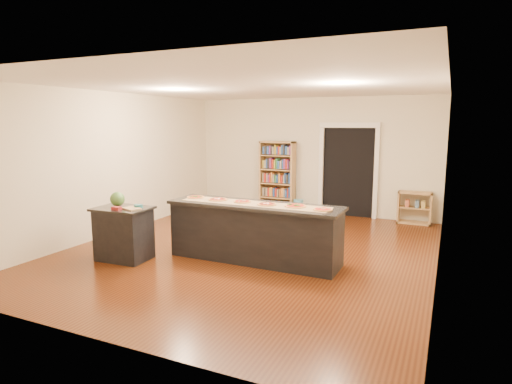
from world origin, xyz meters
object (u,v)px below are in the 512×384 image
at_px(side_counter, 124,233).
at_px(low_shelf, 414,208).
at_px(watermelon, 117,199).
at_px(kitchen_island, 254,232).
at_px(bookshelf, 277,177).
at_px(waste_bin, 298,207).

distance_m(side_counter, low_shelf, 6.17).
xyz_separation_m(low_shelf, watermelon, (-4.24, -4.56, 0.62)).
height_order(kitchen_island, low_shelf, kitchen_island).
bearing_deg(kitchen_island, watermelon, -159.37).
xyz_separation_m(bookshelf, waste_bin, (0.60, -0.10, -0.70)).
relative_size(kitchen_island, low_shelf, 3.99).
bearing_deg(watermelon, low_shelf, 47.08).
bearing_deg(side_counter, bookshelf, 76.74).
bearing_deg(watermelon, side_counter, -21.16).
xyz_separation_m(bookshelf, watermelon, (-0.99, -4.56, 0.10)).
bearing_deg(side_counter, waste_bin, 69.39).
relative_size(bookshelf, waste_bin, 4.97).
bearing_deg(bookshelf, low_shelf, 0.07).
relative_size(side_counter, bookshelf, 0.50).
bearing_deg(watermelon, waste_bin, 70.42).
bearing_deg(waste_bin, side_counter, -107.60).
bearing_deg(low_shelf, kitchen_island, -119.43).
relative_size(side_counter, waste_bin, 2.46).
bearing_deg(bookshelf, side_counter, -100.25).
distance_m(side_counter, waste_bin, 4.74).
bearing_deg(low_shelf, watermelon, -132.92).
height_order(low_shelf, waste_bin, low_shelf).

